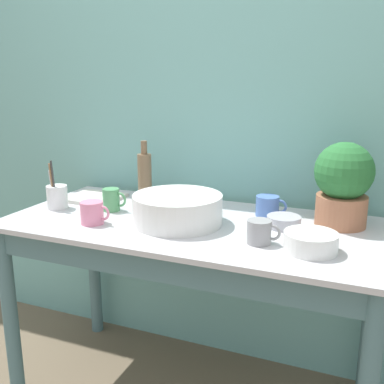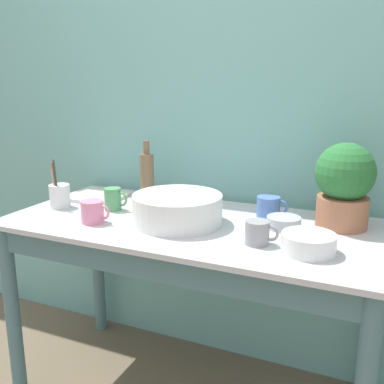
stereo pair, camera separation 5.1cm
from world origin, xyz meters
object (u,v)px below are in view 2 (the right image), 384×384
(mug_pink, at_px, (93,212))
(bowl_small_enamel_white, at_px, (309,243))
(mug_green, at_px, (113,199))
(utensil_cup, at_px, (60,196))
(bottle_tall, at_px, (147,176))
(tray_board, at_px, (98,197))
(bowl_wash_large, at_px, (177,209))
(mug_blue, at_px, (269,207))
(potted_plant, at_px, (344,184))
(bowl_small_steel, at_px, (284,223))
(mug_grey, at_px, (258,233))

(mug_pink, xyz_separation_m, bowl_small_enamel_white, (0.82, 0.03, -0.01))
(mug_green, distance_m, utensil_cup, 0.24)
(mug_pink, height_order, bowl_small_enamel_white, mug_pink)
(bottle_tall, height_order, mug_pink, bottle_tall)
(bottle_tall, bearing_deg, tray_board, -162.64)
(bowl_small_enamel_white, bearing_deg, utensil_cup, 175.10)
(bowl_wash_large, height_order, tray_board, bowl_wash_large)
(mug_green, xyz_separation_m, tray_board, (-0.17, 0.13, -0.04))
(bottle_tall, relative_size, mug_blue, 2.17)
(bottle_tall, relative_size, bowl_small_enamel_white, 1.58)
(potted_plant, xyz_separation_m, tray_board, (-1.08, -0.03, -0.16))
(bottle_tall, relative_size, mug_pink, 2.24)
(mug_green, distance_m, bowl_small_enamel_white, 0.85)
(mug_pink, height_order, bowl_small_steel, mug_pink)
(bottle_tall, xyz_separation_m, mug_blue, (0.57, -0.02, -0.07))
(potted_plant, bearing_deg, bottle_tall, 177.55)
(mug_blue, height_order, mug_green, mug_green)
(mug_pink, height_order, utensil_cup, utensil_cup)
(tray_board, bearing_deg, bottle_tall, 17.36)
(bowl_wash_large, relative_size, bowl_small_steel, 2.72)
(mug_grey, height_order, bowl_small_steel, mug_grey)
(mug_blue, distance_m, mug_pink, 0.70)
(mug_grey, distance_m, mug_blue, 0.32)
(potted_plant, relative_size, mug_pink, 2.60)
(mug_grey, xyz_separation_m, mug_pink, (-0.65, -0.03, 0.00))
(mug_grey, distance_m, bowl_small_steel, 0.21)
(bottle_tall, height_order, bowl_small_enamel_white, bottle_tall)
(bowl_small_steel, bearing_deg, mug_green, -175.46)
(mug_grey, relative_size, mug_blue, 0.91)
(mug_blue, height_order, tray_board, mug_blue)
(potted_plant, xyz_separation_m, bottle_tall, (-0.85, 0.04, -0.05))
(bowl_wash_large, bearing_deg, mug_blue, 37.25)
(bowl_small_enamel_white, relative_size, tray_board, 0.75)
(mug_grey, bearing_deg, mug_green, 167.74)
(mug_blue, bearing_deg, tray_board, -176.57)
(mug_green, height_order, mug_pink, mug_green)
(bottle_tall, height_order, utensil_cup, bottle_tall)
(bottle_tall, distance_m, mug_green, 0.22)
(mug_blue, height_order, mug_pink, mug_pink)
(bowl_small_enamel_white, bearing_deg, mug_green, 169.75)
(bowl_wash_large, relative_size, mug_grey, 3.00)
(potted_plant, xyz_separation_m, mug_blue, (-0.28, 0.01, -0.12))
(potted_plant, distance_m, bowl_small_enamel_white, 0.35)
(mug_green, distance_m, tray_board, 0.22)
(utensil_cup, bearing_deg, mug_grey, -5.43)
(bowl_small_steel, relative_size, bowl_small_enamel_white, 0.73)
(bowl_small_steel, bearing_deg, utensil_cup, -173.01)
(bowl_wash_large, relative_size, tray_board, 1.48)
(potted_plant, xyz_separation_m, mug_pink, (-0.88, -0.34, -0.12))
(bowl_small_enamel_white, bearing_deg, potted_plant, 78.01)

